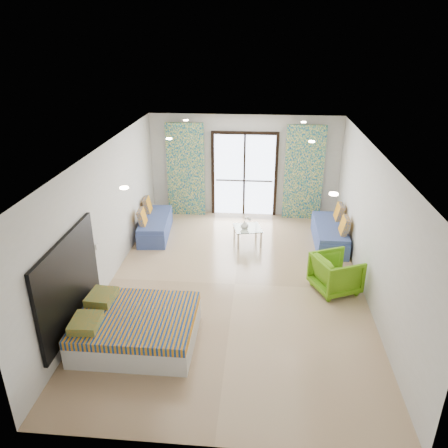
# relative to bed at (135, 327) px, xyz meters

# --- Properties ---
(floor) EXTENTS (5.00, 7.50, 0.01)m
(floor) POSITION_rel_bed_xyz_m (1.48, 1.89, -0.27)
(floor) COLOR #A18260
(floor) RESTS_ON ground
(ceiling) EXTENTS (5.00, 7.50, 0.01)m
(ceiling) POSITION_rel_bed_xyz_m (1.48, 1.89, 2.43)
(ceiling) COLOR silver
(ceiling) RESTS_ON ground
(wall_back) EXTENTS (5.00, 0.01, 2.70)m
(wall_back) POSITION_rel_bed_xyz_m (1.48, 5.64, 1.08)
(wall_back) COLOR silver
(wall_back) RESTS_ON ground
(wall_front) EXTENTS (5.00, 0.01, 2.70)m
(wall_front) POSITION_rel_bed_xyz_m (1.48, -1.86, 1.08)
(wall_front) COLOR silver
(wall_front) RESTS_ON ground
(wall_left) EXTENTS (0.01, 7.50, 2.70)m
(wall_left) POSITION_rel_bed_xyz_m (-1.02, 1.89, 1.08)
(wall_left) COLOR silver
(wall_left) RESTS_ON ground
(wall_right) EXTENTS (0.01, 7.50, 2.70)m
(wall_right) POSITION_rel_bed_xyz_m (3.98, 1.89, 1.08)
(wall_right) COLOR silver
(wall_right) RESTS_ON ground
(balcony_door) EXTENTS (1.76, 0.08, 2.28)m
(balcony_door) POSITION_rel_bed_xyz_m (1.48, 5.61, 0.99)
(balcony_door) COLOR black
(balcony_door) RESTS_ON floor
(balcony_rail) EXTENTS (1.52, 0.03, 0.04)m
(balcony_rail) POSITION_rel_bed_xyz_m (1.48, 5.62, 0.68)
(balcony_rail) COLOR #595451
(balcony_rail) RESTS_ON balcony_door
(curtain_left) EXTENTS (1.00, 0.10, 2.50)m
(curtain_left) POSITION_rel_bed_xyz_m (-0.07, 5.46, 0.98)
(curtain_left) COLOR white
(curtain_left) RESTS_ON floor
(curtain_right) EXTENTS (1.00, 0.10, 2.50)m
(curtain_right) POSITION_rel_bed_xyz_m (3.03, 5.46, 0.98)
(curtain_right) COLOR white
(curtain_right) RESTS_ON floor
(downlight_a) EXTENTS (0.12, 0.12, 0.02)m
(downlight_a) POSITION_rel_bed_xyz_m (0.08, -0.11, 2.40)
(downlight_a) COLOR #FFE0B2
(downlight_a) RESTS_ON ceiling
(downlight_b) EXTENTS (0.12, 0.12, 0.02)m
(downlight_b) POSITION_rel_bed_xyz_m (2.88, -0.11, 2.40)
(downlight_b) COLOR #FFE0B2
(downlight_b) RESTS_ON ceiling
(downlight_c) EXTENTS (0.12, 0.12, 0.02)m
(downlight_c) POSITION_rel_bed_xyz_m (0.08, 2.89, 2.40)
(downlight_c) COLOR #FFE0B2
(downlight_c) RESTS_ON ceiling
(downlight_d) EXTENTS (0.12, 0.12, 0.02)m
(downlight_d) POSITION_rel_bed_xyz_m (2.88, 2.89, 2.40)
(downlight_d) COLOR #FFE0B2
(downlight_d) RESTS_ON ceiling
(downlight_e) EXTENTS (0.12, 0.12, 0.02)m
(downlight_e) POSITION_rel_bed_xyz_m (0.08, 4.89, 2.40)
(downlight_e) COLOR #FFE0B2
(downlight_e) RESTS_ON ceiling
(downlight_f) EXTENTS (0.12, 0.12, 0.02)m
(downlight_f) POSITION_rel_bed_xyz_m (2.88, 4.89, 2.40)
(downlight_f) COLOR #FFE0B2
(downlight_f) RESTS_ON ceiling
(headboard) EXTENTS (0.06, 2.10, 1.50)m
(headboard) POSITION_rel_bed_xyz_m (-0.98, 0.00, 0.78)
(headboard) COLOR black
(headboard) RESTS_ON floor
(switch_plate) EXTENTS (0.02, 0.10, 0.10)m
(switch_plate) POSITION_rel_bed_xyz_m (-0.99, 1.25, 0.78)
(switch_plate) COLOR silver
(switch_plate) RESTS_ON wall_left
(bed) EXTENTS (1.86, 1.52, 0.64)m
(bed) POSITION_rel_bed_xyz_m (0.00, 0.00, 0.00)
(bed) COLOR silver
(bed) RESTS_ON floor
(daybed_left) EXTENTS (0.81, 1.74, 0.83)m
(daybed_left) POSITION_rel_bed_xyz_m (-0.64, 4.03, -0.01)
(daybed_left) COLOR #3B4E8D
(daybed_left) RESTS_ON floor
(daybed_right) EXTENTS (0.69, 1.75, 0.86)m
(daybed_right) POSITION_rel_bed_xyz_m (3.59, 3.89, 0.00)
(daybed_right) COLOR #3B4E8D
(daybed_right) RESTS_ON floor
(coffee_table) EXTENTS (0.74, 0.74, 0.71)m
(coffee_table) POSITION_rel_bed_xyz_m (1.65, 3.76, 0.09)
(coffee_table) COLOR silver
(coffee_table) RESTS_ON floor
(vase) EXTENTS (0.23, 0.23, 0.19)m
(vase) POSITION_rel_bed_xyz_m (1.58, 3.68, 0.23)
(vase) COLOR white
(vase) RESTS_ON coffee_table
(armchair) EXTENTS (0.99, 1.02, 0.81)m
(armchair) POSITION_rel_bed_xyz_m (3.42, 1.85, 0.14)
(armchair) COLOR #63A415
(armchair) RESTS_ON floor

